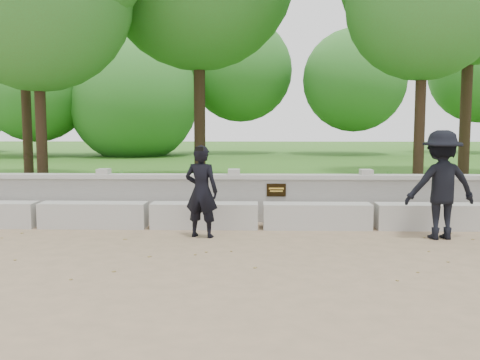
% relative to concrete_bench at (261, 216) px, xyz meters
% --- Properties ---
extents(ground, '(80.00, 80.00, 0.00)m').
position_rel_concrete_bench_xyz_m(ground, '(-0.00, -1.90, -0.22)').
color(ground, '#907658').
rests_on(ground, ground).
extents(lawn, '(40.00, 22.00, 0.25)m').
position_rel_concrete_bench_xyz_m(lawn, '(-0.00, 12.10, -0.10)').
color(lawn, '#28611B').
rests_on(lawn, ground).
extents(concrete_bench, '(11.90, 0.45, 0.45)m').
position_rel_concrete_bench_xyz_m(concrete_bench, '(0.00, 0.00, 0.00)').
color(concrete_bench, '#AFADA6').
rests_on(concrete_bench, ground).
extents(parapet_wall, '(12.50, 0.35, 0.90)m').
position_rel_concrete_bench_xyz_m(parapet_wall, '(0.00, 0.70, 0.24)').
color(parapet_wall, '#A5A39C').
rests_on(parapet_wall, ground).
extents(man_main, '(0.62, 0.57, 1.51)m').
position_rel_concrete_bench_xyz_m(man_main, '(-0.98, -0.78, 0.53)').
color(man_main, black).
rests_on(man_main, ground).
extents(visitor_mid, '(1.19, 0.76, 1.75)m').
position_rel_concrete_bench_xyz_m(visitor_mid, '(2.89, -0.79, 0.65)').
color(visitor_mid, black).
rests_on(visitor_mid, ground).
extents(shrub_a, '(0.42, 0.39, 0.67)m').
position_rel_concrete_bench_xyz_m(shrub_a, '(-2.80, 1.40, 0.36)').
color(shrub_a, '#387126').
rests_on(shrub_a, lawn).
extents(shrub_b, '(0.40, 0.40, 0.57)m').
position_rel_concrete_bench_xyz_m(shrub_b, '(2.83, 2.23, 0.31)').
color(shrub_b, '#387126').
rests_on(shrub_b, lawn).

